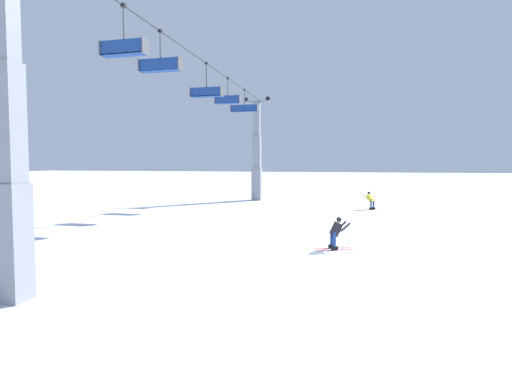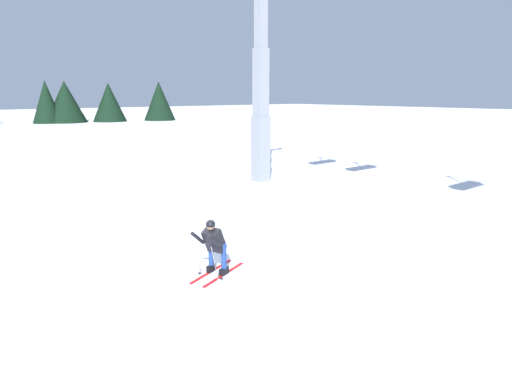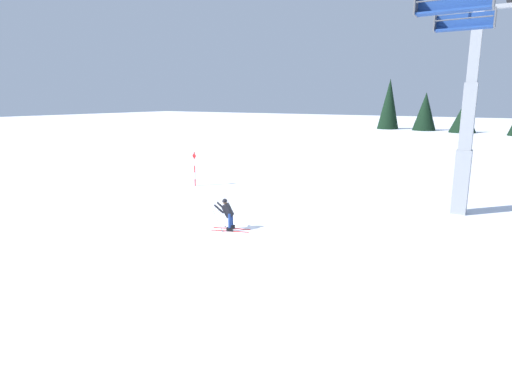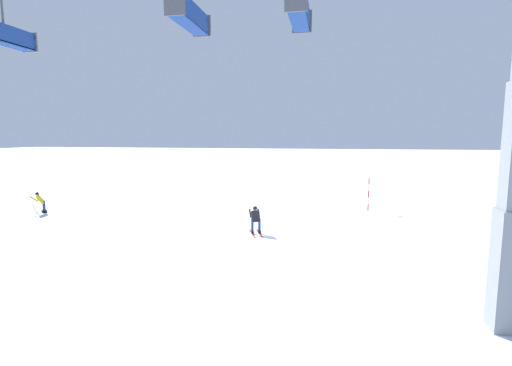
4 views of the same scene
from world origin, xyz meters
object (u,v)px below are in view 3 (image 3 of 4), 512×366
skier_carving_main (228,212)px  lift_tower_near (467,128)px  chairlift_seat_nearest (464,21)px  trail_marker_pole (195,168)px  chairlift_seat_second (454,2)px

skier_carving_main → lift_tower_near: lift_tower_near is taller
chairlift_seat_nearest → trail_marker_pole: 17.71m
chairlift_seat_nearest → chairlift_seat_second: bearing=-0.0°
lift_tower_near → chairlift_seat_nearest: lift_tower_near is taller
skier_carving_main → lift_tower_near: bearing=135.0°
chairlift_seat_nearest → chairlift_seat_second: size_ratio=0.97×
lift_tower_near → trail_marker_pole: 16.19m
lift_tower_near → trail_marker_pole: lift_tower_near is taller
lift_tower_near → skier_carving_main: bearing=-45.0°
lift_tower_near → trail_marker_pole: size_ratio=4.53×
chairlift_seat_nearest → chairlift_seat_second: (3.10, -0.00, 0.06)m
lift_tower_near → chairlift_seat_nearest: bearing=0.0°
chairlift_seat_second → skier_carving_main: bearing=-91.1°
chairlift_seat_nearest → trail_marker_pole: chairlift_seat_nearest is taller
skier_carving_main → trail_marker_pole: bearing=-131.4°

